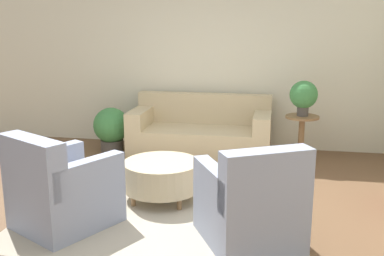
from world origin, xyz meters
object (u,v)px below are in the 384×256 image
object	(u,v)px
armchair_left	(61,191)
potted_plant_floor	(111,128)
side_table	(301,132)
couch	(201,133)
ottoman_table	(162,175)
potted_plant_on_side_table	(304,96)
armchair_right	(251,205)

from	to	relation	value
armchair_left	potted_plant_floor	distance (m)	2.59
side_table	armchair_left	bearing A→B (deg)	-133.13
armchair_left	potted_plant_floor	size ratio (longest dim) A/B	1.64
couch	ottoman_table	size ratio (longest dim) A/B	2.44
side_table	potted_plant_on_side_table	bearing A→B (deg)	90.00
couch	armchair_right	distance (m)	2.85
armchair_left	potted_plant_floor	world-z (taller)	armchair_left
armchair_right	ottoman_table	distance (m)	1.32
armchair_right	armchair_left	bearing A→B (deg)	-180.00
couch	potted_plant_on_side_table	distance (m)	1.59
couch	armchair_left	bearing A→B (deg)	-108.08
armchair_right	side_table	distance (m)	2.53
couch	potted_plant_on_side_table	bearing A→B (deg)	-8.98
armchair_left	side_table	size ratio (longest dim) A/B	1.64
couch	side_table	distance (m)	1.46
potted_plant_on_side_table	side_table	bearing A→B (deg)	-90.00
ottoman_table	potted_plant_floor	xyz separation A→B (m)	(-1.22, 1.71, 0.08)
armchair_left	side_table	bearing A→B (deg)	46.87
armchair_left	potted_plant_on_side_table	xyz separation A→B (m)	(2.32, 2.48, 0.59)
potted_plant_on_side_table	ottoman_table	bearing A→B (deg)	-133.48
armchair_right	couch	bearing A→B (deg)	108.40
side_table	potted_plant_floor	xyz separation A→B (m)	(-2.78, 0.07, -0.08)
armchair_left	armchair_right	xyz separation A→B (m)	(1.78, 0.00, 0.00)
ottoman_table	potted_plant_floor	world-z (taller)	potted_plant_floor
armchair_right	side_table	world-z (taller)	armchair_right
side_table	ottoman_table	bearing A→B (deg)	-133.48
side_table	potted_plant_on_side_table	size ratio (longest dim) A/B	1.40
ottoman_table	side_table	distance (m)	2.27
couch	ottoman_table	world-z (taller)	couch
couch	armchair_left	world-z (taller)	armchair_left
potted_plant_on_side_table	potted_plant_floor	distance (m)	2.84
couch	potted_plant_floor	distance (m)	1.35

